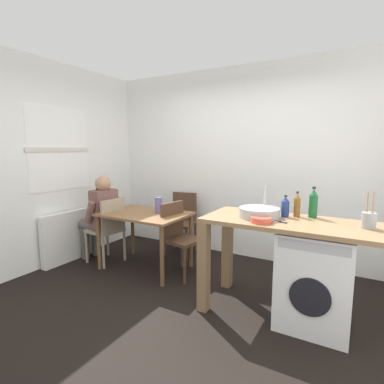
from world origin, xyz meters
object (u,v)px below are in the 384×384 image
Objects in this scene: bottle_tall_green at (285,207)px; bottle_clear_small at (313,204)px; utensil_crock at (369,220)px; chair_opposite at (179,234)px; mixing_bowl at (261,220)px; washing_machine at (315,278)px; chair_spare_by_wall at (182,219)px; chair_person_seat at (108,227)px; seated_person at (100,214)px; bottle_squat_brown at (297,205)px; vase at (159,205)px; dining_table at (145,220)px.

bottle_clear_small is at bearing 22.84° from bottle_tall_green.
bottle_tall_green is 0.70× the size of utensil_crock.
utensil_crock is at bearing 92.12° from chair_opposite.
washing_machine is at bearing 23.89° from mixing_bowl.
chair_spare_by_wall is 2.27m from washing_machine.
bottle_tall_green reaches higher than chair_spare_by_wall.
chair_person_seat is 0.75× the size of seated_person.
chair_opposite is 1.00× the size of chair_spare_by_wall.
bottle_squat_brown is 1.34× the size of mixing_bowl.
utensil_crock is 2.35m from vase.
bottle_clear_small reaches higher than washing_machine.
chair_spare_by_wall reaches higher than dining_table.
vase is at bearing 172.29° from bottle_tall_green.
bottle_tall_green is at bearing -7.71° from vase.
utensil_crock is (3.18, -0.12, 0.32)m from seated_person.
mixing_bowl is at bearing -129.87° from bottle_clear_small.
mixing_bowl reaches higher than chair_opposite.
washing_machine is 2.87× the size of utensil_crock.
bottle_tall_green reaches higher than vase.
chair_opposite is 1.20m from seated_person.
chair_spare_by_wall reaches higher than washing_machine.
vase reaches higher than chair_person_seat.
washing_machine is at bearing -171.90° from utensil_crock.
bottle_squat_brown is 0.46m from mixing_bowl.
washing_machine is 4.13× the size of bottle_tall_green.
washing_machine is at bearing -23.73° from bottle_tall_green.
chair_person_seat is 2.28m from mixing_bowl.
bottle_clear_small is at bearing 148.99° from chair_spare_by_wall.
utensil_crock reaches higher than chair_person_seat.
bottle_tall_green is (2.50, -0.03, 0.34)m from seated_person.
chair_spare_by_wall is at bearing 155.06° from bottle_squat_brown.
chair_person_seat reaches higher than washing_machine.
vase is at bearing 172.43° from utensil_crock.
bottle_squat_brown is at bearing -5.34° from vase.
bottle_tall_green is 1.03× the size of vase.
bottle_tall_green is 0.69m from utensil_crock.
washing_machine is 3.54× the size of bottle_squat_brown.
dining_table is at bearing -146.31° from vase.
utensil_crock is at bearing -86.28° from seated_person.
washing_machine is (2.65, -0.15, -0.08)m from chair_person_seat.
bottle_tall_green is 0.26m from bottle_clear_small.
bottle_tall_green is at bearing -157.16° from bottle_clear_small.
chair_person_seat and chair_spare_by_wall have the same top height.
chair_person_seat is at bearing 176.69° from washing_machine.
washing_machine is at bearing -70.64° from bottle_clear_small.
bottle_clear_small is 1.45× the size of vase.
utensil_crock is 1.47× the size of vase.
chair_opposite is at bearing 174.94° from bottle_squat_brown.
bottle_squat_brown is 0.81× the size of utensil_crock.
bottle_tall_green is 0.11m from bottle_squat_brown.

